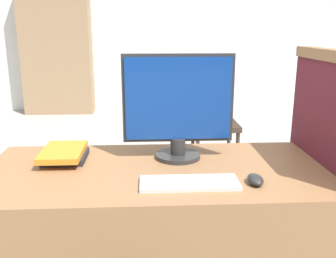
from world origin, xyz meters
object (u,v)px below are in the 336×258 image
monitor (178,107)px  mouse (255,180)px  book_stack (64,154)px  keyboard (189,183)px  far_chair (214,113)px

monitor → mouse: (0.28, -0.33, -0.23)m
monitor → book_stack: 0.57m
monitor → book_stack: bearing=-179.2°
keyboard → mouse: (0.26, -0.01, 0.01)m
monitor → mouse: monitor is taller
book_stack → far_chair: bearing=61.8°
keyboard → mouse: size_ratio=3.86×
far_chair → monitor: bearing=-54.7°
monitor → book_stack: size_ratio=1.82×
keyboard → mouse: mouse is taller
monitor → book_stack: (-0.53, -0.01, -0.22)m
book_stack → far_chair: far_chair is taller
monitor → keyboard: bearing=-86.5°
keyboard → far_chair: bearing=77.7°
keyboard → book_stack: 0.63m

